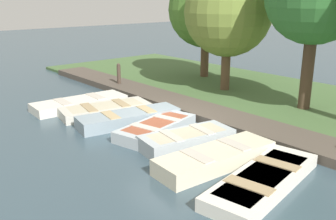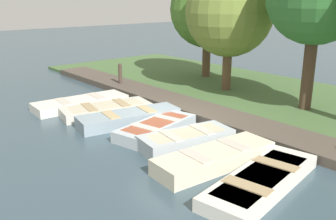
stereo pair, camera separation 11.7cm
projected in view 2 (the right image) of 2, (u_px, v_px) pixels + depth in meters
ground_plane at (170, 125)px, 12.08m from camera, size 80.00×80.00×0.00m
shore_bank at (264, 97)px, 15.14m from camera, size 8.00×24.00×0.13m
dock_walkway at (204, 112)px, 13.00m from camera, size 1.45×20.03×0.26m
rowboat_0 at (81, 103)px, 13.99m from camera, size 3.52×1.37×0.34m
rowboat_1 at (106, 109)px, 13.18m from camera, size 3.29×1.82×0.34m
rowboat_2 at (129, 118)px, 12.12m from camera, size 3.46×1.54×0.42m
rowboat_3 at (156, 128)px, 11.30m from camera, size 2.97×1.64×0.36m
rowboat_4 at (186, 139)px, 10.26m from camera, size 2.76×1.46×0.44m
rowboat_5 at (215, 158)px, 9.10m from camera, size 3.28×1.25×0.43m
rowboat_6 at (262, 180)px, 8.08m from camera, size 3.67×1.69×0.33m
mooring_post_near at (120, 76)px, 16.64m from camera, size 0.17×0.17×1.16m
park_tree_far_left at (208, 10)px, 17.91m from camera, size 3.63×3.63×5.20m
park_tree_left at (229, 13)px, 15.23m from camera, size 3.61×3.61×5.16m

